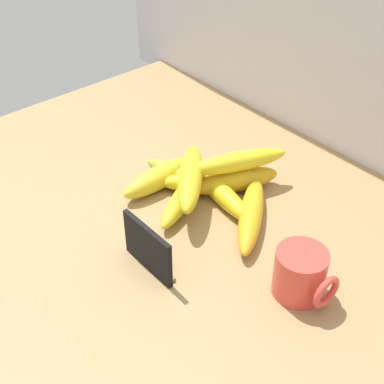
{
  "coord_description": "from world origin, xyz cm",
  "views": [
    {
      "loc": [
        54.8,
        -45.45,
        65.4
      ],
      "look_at": [
        -1.19,
        2.63,
        8.0
      ],
      "focal_mm": 51.49,
      "sensor_mm": 36.0,
      "label": 1
    }
  ],
  "objects_px": {
    "coffee_mug": "(301,274)",
    "banana_1": "(158,178)",
    "chalkboard_sign": "(148,250)",
    "banana_0": "(251,214)",
    "banana_4": "(178,175)",
    "banana_8": "(190,178)",
    "banana_2": "(221,193)",
    "banana_7": "(237,162)",
    "banana_3": "(184,195)",
    "banana_5": "(208,182)",
    "banana_6": "(234,181)"
  },
  "relations": [
    {
      "from": "banana_2",
      "to": "banana_8",
      "type": "height_order",
      "value": "banana_8"
    },
    {
      "from": "banana_1",
      "to": "banana_2",
      "type": "relative_size",
      "value": 0.86
    },
    {
      "from": "banana_8",
      "to": "chalkboard_sign",
      "type": "bearing_deg",
      "value": -62.37
    },
    {
      "from": "coffee_mug",
      "to": "banana_5",
      "type": "relative_size",
      "value": 0.53
    },
    {
      "from": "banana_1",
      "to": "banana_2",
      "type": "xyz_separation_m",
      "value": [
        0.11,
        0.06,
        -0.0
      ]
    },
    {
      "from": "banana_0",
      "to": "banana_1",
      "type": "distance_m",
      "value": 0.19
    },
    {
      "from": "banana_1",
      "to": "banana_3",
      "type": "distance_m",
      "value": 0.07
    },
    {
      "from": "banana_0",
      "to": "banana_5",
      "type": "xyz_separation_m",
      "value": [
        -0.12,
        0.0,
        -0.0
      ]
    },
    {
      "from": "chalkboard_sign",
      "to": "banana_8",
      "type": "relative_size",
      "value": 0.58
    },
    {
      "from": "banana_6",
      "to": "banana_2",
      "type": "bearing_deg",
      "value": -80.75
    },
    {
      "from": "banana_2",
      "to": "banana_4",
      "type": "distance_m",
      "value": 0.1
    },
    {
      "from": "chalkboard_sign",
      "to": "banana_0",
      "type": "distance_m",
      "value": 0.2
    },
    {
      "from": "coffee_mug",
      "to": "banana_2",
      "type": "bearing_deg",
      "value": 165.59
    },
    {
      "from": "banana_2",
      "to": "banana_7",
      "type": "height_order",
      "value": "banana_7"
    },
    {
      "from": "banana_1",
      "to": "banana_7",
      "type": "height_order",
      "value": "banana_7"
    },
    {
      "from": "banana_5",
      "to": "chalkboard_sign",
      "type": "bearing_deg",
      "value": -66.53
    },
    {
      "from": "coffee_mug",
      "to": "banana_8",
      "type": "height_order",
      "value": "same"
    },
    {
      "from": "banana_0",
      "to": "banana_3",
      "type": "bearing_deg",
      "value": -156.21
    },
    {
      "from": "banana_0",
      "to": "banana_1",
      "type": "bearing_deg",
      "value": -162.86
    },
    {
      "from": "banana_0",
      "to": "banana_3",
      "type": "relative_size",
      "value": 1.07
    },
    {
      "from": "chalkboard_sign",
      "to": "banana_4",
      "type": "relative_size",
      "value": 0.72
    },
    {
      "from": "coffee_mug",
      "to": "banana_7",
      "type": "height_order",
      "value": "banana_7"
    },
    {
      "from": "banana_3",
      "to": "banana_5",
      "type": "xyz_separation_m",
      "value": [
        -0.0,
        0.06,
        0.0
      ]
    },
    {
      "from": "banana_5",
      "to": "banana_1",
      "type": "bearing_deg",
      "value": -137.69
    },
    {
      "from": "banana_7",
      "to": "banana_6",
      "type": "bearing_deg",
      "value": -78.94
    },
    {
      "from": "banana_0",
      "to": "banana_5",
      "type": "distance_m",
      "value": 0.12
    },
    {
      "from": "coffee_mug",
      "to": "banana_2",
      "type": "xyz_separation_m",
      "value": [
        -0.24,
        0.06,
        -0.02
      ]
    },
    {
      "from": "banana_6",
      "to": "banana_7",
      "type": "xyz_separation_m",
      "value": [
        -0.0,
        0.01,
        0.04
      ]
    },
    {
      "from": "banana_8",
      "to": "banana_1",
      "type": "bearing_deg",
      "value": -169.48
    },
    {
      "from": "chalkboard_sign",
      "to": "banana_0",
      "type": "relative_size",
      "value": 0.54
    },
    {
      "from": "coffee_mug",
      "to": "banana_1",
      "type": "bearing_deg",
      "value": 179.85
    },
    {
      "from": "banana_1",
      "to": "banana_4",
      "type": "xyz_separation_m",
      "value": [
        0.01,
        0.04,
        -0.01
      ]
    },
    {
      "from": "banana_3",
      "to": "chalkboard_sign",
      "type": "bearing_deg",
      "value": -59.03
    },
    {
      "from": "banana_3",
      "to": "banana_6",
      "type": "xyz_separation_m",
      "value": [
        0.03,
        0.09,
        0.0
      ]
    },
    {
      "from": "banana_6",
      "to": "banana_7",
      "type": "bearing_deg",
      "value": 101.06
    },
    {
      "from": "banana_1",
      "to": "banana_4",
      "type": "height_order",
      "value": "banana_1"
    },
    {
      "from": "coffee_mug",
      "to": "banana_1",
      "type": "xyz_separation_m",
      "value": [
        -0.34,
        0.0,
        -0.02
      ]
    },
    {
      "from": "banana_3",
      "to": "banana_8",
      "type": "bearing_deg",
      "value": 50.65
    },
    {
      "from": "coffee_mug",
      "to": "banana_4",
      "type": "height_order",
      "value": "coffee_mug"
    },
    {
      "from": "banana_6",
      "to": "banana_8",
      "type": "bearing_deg",
      "value": -105.35
    },
    {
      "from": "coffee_mug",
      "to": "banana_0",
      "type": "xyz_separation_m",
      "value": [
        -0.16,
        0.06,
        -0.02
      ]
    },
    {
      "from": "banana_6",
      "to": "banana_5",
      "type": "bearing_deg",
      "value": -128.65
    },
    {
      "from": "banana_3",
      "to": "banana_8",
      "type": "relative_size",
      "value": 0.99
    },
    {
      "from": "coffee_mug",
      "to": "banana_4",
      "type": "relative_size",
      "value": 0.6
    },
    {
      "from": "coffee_mug",
      "to": "banana_5",
      "type": "distance_m",
      "value": 0.28
    },
    {
      "from": "banana_2",
      "to": "banana_3",
      "type": "xyz_separation_m",
      "value": [
        -0.04,
        -0.05,
        -0.0
      ]
    },
    {
      "from": "banana_5",
      "to": "banana_6",
      "type": "xyz_separation_m",
      "value": [
        0.03,
        0.04,
        0.0
      ]
    },
    {
      "from": "banana_4",
      "to": "banana_8",
      "type": "height_order",
      "value": "banana_8"
    },
    {
      "from": "chalkboard_sign",
      "to": "banana_5",
      "type": "distance_m",
      "value": 0.22
    },
    {
      "from": "banana_2",
      "to": "banana_7",
      "type": "relative_size",
      "value": 0.97
    }
  ]
}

